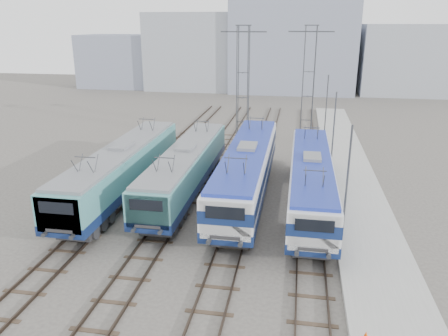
% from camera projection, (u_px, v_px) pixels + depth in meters
% --- Properties ---
extents(ground, '(160.00, 160.00, 0.00)m').
position_uv_depth(ground, '(192.00, 245.00, 25.33)').
color(ground, '#514C47').
extents(platform, '(4.00, 70.00, 0.30)m').
position_uv_depth(platform, '(358.00, 201.00, 31.11)').
color(platform, '#9E9E99').
rests_on(platform, ground).
extents(locomotive_far_left, '(2.88, 18.19, 3.42)m').
position_uv_depth(locomotive_far_left, '(122.00, 167.00, 31.65)').
color(locomotive_far_left, '#10204E').
rests_on(locomotive_far_left, ground).
extents(locomotive_center_left, '(2.76, 17.43, 3.28)m').
position_uv_depth(locomotive_center_left, '(186.00, 167.00, 31.93)').
color(locomotive_center_left, '#10204E').
rests_on(locomotive_center_left, ground).
extents(locomotive_center_right, '(2.98, 18.88, 3.55)m').
position_uv_depth(locomotive_center_right, '(247.00, 168.00, 31.12)').
color(locomotive_center_right, '#10204E').
rests_on(locomotive_center_right, ground).
extents(locomotive_far_right, '(2.78, 17.59, 3.31)m').
position_uv_depth(locomotive_far_right, '(311.00, 178.00, 29.57)').
color(locomotive_far_right, '#10204E').
rests_on(locomotive_far_right, ground).
extents(catenary_tower_west, '(4.50, 1.20, 12.00)m').
position_uv_depth(catenary_tower_west, '(243.00, 81.00, 43.78)').
color(catenary_tower_west, '#3F4247').
rests_on(catenary_tower_west, ground).
extents(catenary_tower_east, '(4.50, 1.20, 12.00)m').
position_uv_depth(catenary_tower_east, '(308.00, 80.00, 44.60)').
color(catenary_tower_east, '#3F4247').
rests_on(catenary_tower_east, ground).
extents(mast_front, '(0.12, 0.12, 7.00)m').
position_uv_depth(mast_front, '(347.00, 185.00, 24.70)').
color(mast_front, '#3F4247').
rests_on(mast_front, ground).
extents(mast_mid, '(0.12, 0.12, 7.00)m').
position_uv_depth(mast_mid, '(333.00, 134.00, 35.91)').
color(mast_mid, '#3F4247').
rests_on(mast_mid, ground).
extents(mast_rear, '(0.12, 0.12, 7.00)m').
position_uv_depth(mast_rear, '(326.00, 108.00, 47.13)').
color(mast_rear, '#3F4247').
rests_on(mast_rear, ground).
extents(building_west, '(18.00, 12.00, 14.00)m').
position_uv_depth(building_west, '(197.00, 51.00, 83.32)').
color(building_west, '#989EA9').
rests_on(building_west, ground).
extents(building_center, '(22.00, 14.00, 18.00)m').
position_uv_depth(building_center, '(293.00, 41.00, 79.77)').
color(building_center, gray).
rests_on(building_center, ground).
extents(building_east, '(16.00, 12.00, 12.00)m').
position_uv_depth(building_east, '(406.00, 59.00, 77.49)').
color(building_east, '#989EA9').
rests_on(building_east, ground).
extents(building_far_west, '(14.00, 10.00, 10.00)m').
position_uv_depth(building_far_west, '(119.00, 61.00, 86.54)').
color(building_far_west, gray).
rests_on(building_far_west, ground).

